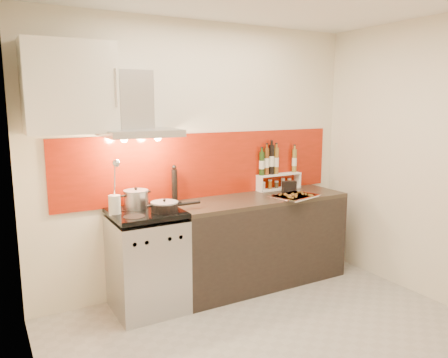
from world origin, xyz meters
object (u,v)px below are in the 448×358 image
range_stove (147,262)px  counter (259,240)px  stock_pot (136,199)px  pepper_mill (174,184)px  baking_tray (294,196)px  saute_pan (165,206)px

range_stove → counter: size_ratio=0.51×
stock_pot → counter: bearing=-6.1°
pepper_mill → baking_tray: bearing=-19.4°
pepper_mill → saute_pan: bearing=-125.0°
counter → stock_pot: (-1.24, 0.13, 0.54)m
stock_pot → saute_pan: (0.18, -0.24, -0.04)m
pepper_mill → baking_tray: 1.20m
counter → saute_pan: size_ratio=3.93×
stock_pot → saute_pan: stock_pot is taller
range_stove → pepper_mill: pepper_mill is taller
range_stove → pepper_mill: 0.76m
counter → stock_pot: 1.36m
counter → saute_pan: saute_pan is taller
range_stove → saute_pan: 0.54m
saute_pan → pepper_mill: bearing=55.0°
range_stove → pepper_mill: size_ratio=2.55×
stock_pot → pepper_mill: (0.40, 0.08, 0.08)m
counter → pepper_mill: bearing=166.1°
counter → pepper_mill: size_ratio=5.04×
range_stove → saute_pan: bearing=-36.8°
pepper_mill → baking_tray: size_ratio=0.70×
counter → pepper_mill: pepper_mill is taller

